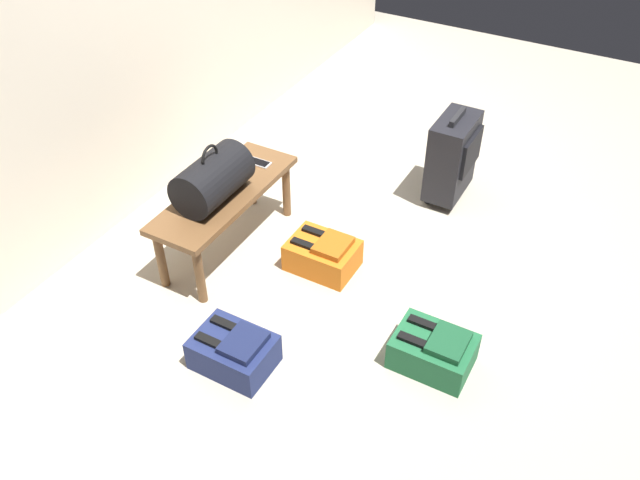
% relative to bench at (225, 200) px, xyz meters
% --- Properties ---
extents(ground_plane, '(6.60, 6.60, 0.00)m').
position_rel_bench_xyz_m(ground_plane, '(0.55, -0.81, -0.35)').
color(ground_plane, '#B2A893').
extents(bench, '(1.00, 0.36, 0.41)m').
position_rel_bench_xyz_m(bench, '(0.00, 0.00, 0.00)').
color(bench, brown).
rests_on(bench, ground).
extents(duffel_bag_black, '(0.44, 0.26, 0.34)m').
position_rel_bench_xyz_m(duffel_bag_black, '(-0.09, -0.00, 0.20)').
color(duffel_bag_black, black).
rests_on(duffel_bag_black, bench).
extents(cell_phone, '(0.07, 0.14, 0.01)m').
position_rel_bench_xyz_m(cell_phone, '(0.33, -0.01, 0.07)').
color(cell_phone, silver).
rests_on(cell_phone, bench).
extents(suitcase_upright_charcoal, '(0.39, 0.24, 0.60)m').
position_rel_bench_xyz_m(suitcase_upright_charcoal, '(1.11, -0.95, -0.03)').
color(suitcase_upright_charcoal, black).
rests_on(suitcase_upright_charcoal, ground).
extents(backpack_orange, '(0.28, 0.38, 0.21)m').
position_rel_bench_xyz_m(backpack_orange, '(0.11, -0.57, -0.25)').
color(backpack_orange, orange).
rests_on(backpack_orange, ground).
extents(backpack_green, '(0.28, 0.38, 0.21)m').
position_rel_bench_xyz_m(backpack_green, '(-0.25, -1.38, -0.25)').
color(backpack_green, '#1E6038').
rests_on(backpack_green, ground).
extents(backpack_navy, '(0.28, 0.38, 0.21)m').
position_rel_bench_xyz_m(backpack_navy, '(-0.72, -0.54, -0.25)').
color(backpack_navy, navy).
rests_on(backpack_navy, ground).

